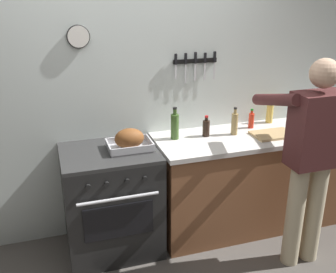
# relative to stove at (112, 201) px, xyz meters

# --- Properties ---
(wall_back) EXTENTS (6.00, 0.13, 2.60)m
(wall_back) POSITION_rel_stove_xyz_m (0.22, 0.36, 0.85)
(wall_back) COLOR silver
(wall_back) RESTS_ON ground
(counter_block) EXTENTS (2.03, 0.65, 0.90)m
(counter_block) POSITION_rel_stove_xyz_m (1.43, 0.00, 0.01)
(counter_block) COLOR brown
(counter_block) RESTS_ON ground
(stove) EXTENTS (0.76, 0.67, 0.90)m
(stove) POSITION_rel_stove_xyz_m (0.00, 0.00, 0.00)
(stove) COLOR black
(stove) RESTS_ON ground
(person_cook) EXTENTS (0.51, 0.63, 1.66)m
(person_cook) POSITION_rel_stove_xyz_m (1.42, -0.61, 0.50)
(person_cook) COLOR #C6B793
(person_cook) RESTS_ON ground
(roasting_pan) EXTENTS (0.35, 0.26, 0.17)m
(roasting_pan) POSITION_rel_stove_xyz_m (0.17, -0.01, 0.53)
(roasting_pan) COLOR #B7B7BC
(roasting_pan) RESTS_ON stove
(cutting_board) EXTENTS (0.36, 0.24, 0.02)m
(cutting_board) POSITION_rel_stove_xyz_m (1.43, -0.09, 0.46)
(cutting_board) COLOR tan
(cutting_board) RESTS_ON counter_block
(bottle_cooking_oil) EXTENTS (0.06, 0.06, 0.27)m
(bottle_cooking_oil) POSITION_rel_stove_xyz_m (1.58, 0.24, 0.56)
(bottle_cooking_oil) COLOR gold
(bottle_cooking_oil) RESTS_ON counter_block
(bottle_soy_sauce) EXTENTS (0.06, 0.06, 0.18)m
(bottle_soy_sauce) POSITION_rel_stove_xyz_m (0.86, 0.08, 0.53)
(bottle_soy_sauce) COLOR black
(bottle_soy_sauce) RESTS_ON counter_block
(bottle_vinegar) EXTENTS (0.06, 0.06, 0.25)m
(bottle_vinegar) POSITION_rel_stove_xyz_m (1.11, 0.04, 0.55)
(bottle_vinegar) COLOR #997F4C
(bottle_vinegar) RESTS_ON counter_block
(bottle_olive_oil) EXTENTS (0.07, 0.07, 0.28)m
(bottle_olive_oil) POSITION_rel_stove_xyz_m (0.58, 0.10, 0.57)
(bottle_olive_oil) COLOR #385623
(bottle_olive_oil) RESTS_ON counter_block
(bottle_hot_sauce) EXTENTS (0.05, 0.05, 0.18)m
(bottle_hot_sauce) POSITION_rel_stove_xyz_m (1.34, 0.15, 0.52)
(bottle_hot_sauce) COLOR red
(bottle_hot_sauce) RESTS_ON counter_block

